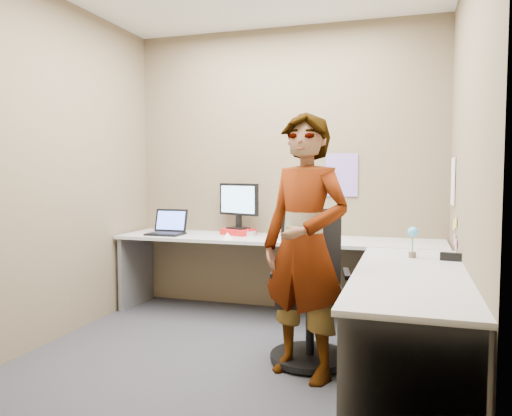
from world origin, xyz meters
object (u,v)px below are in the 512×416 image
(office_chair, at_px, (310,300))
(desk, at_px, (310,267))
(person, at_px, (305,246))
(monitor, at_px, (239,202))

(office_chair, bearing_deg, desk, 90.98)
(person, bearing_deg, desk, 120.67)
(person, bearing_deg, office_chair, 116.52)
(desk, relative_size, person, 1.75)
(office_chair, height_order, person, person)
(monitor, relative_size, person, 0.26)
(desk, bearing_deg, monitor, 139.54)
(monitor, bearing_deg, office_chair, -28.81)
(desk, distance_m, monitor, 1.19)
(desk, bearing_deg, person, -82.17)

